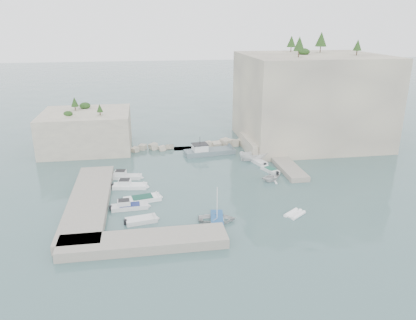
{
  "coord_description": "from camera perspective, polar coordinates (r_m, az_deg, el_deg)",
  "views": [
    {
      "loc": [
        -9.31,
        -51.43,
        23.13
      ],
      "look_at": [
        0.0,
        6.0,
        3.0
      ],
      "focal_mm": 35.0,
      "sensor_mm": 36.0,
      "label": 1
    }
  ],
  "objects": [
    {
      "name": "tender_east_d",
      "position": [
        70.72,
        6.47,
        -0.13
      ],
      "size": [
        5.36,
        2.95,
        1.96
      ],
      "primitive_type": "imported",
      "rotation": [
        0.0,
        0.0,
        1.36
      ],
      "color": "white",
      "rests_on": "ground"
    },
    {
      "name": "motorboat_a",
      "position": [
        63.87,
        -11.52,
        -2.55
      ],
      "size": [
        5.54,
        2.51,
        1.4
      ],
      "primitive_type": null,
      "rotation": [
        0.0,
        0.0,
        -0.18
      ],
      "color": "silver",
      "rests_on": "ground"
    },
    {
      "name": "ground",
      "position": [
        57.16,
        0.97,
        -4.79
      ],
      "size": [
        400.0,
        400.0,
        0.0
      ],
      "primitive_type": "plane",
      "color": "#416161",
      "rests_on": "ground"
    },
    {
      "name": "rowboat_mast",
      "position": [
        48.65,
        1.29,
        -5.92
      ],
      "size": [
        0.1,
        0.1,
        4.2
      ],
      "primitive_type": "cylinder",
      "color": "white",
      "rests_on": "rowboat"
    },
    {
      "name": "quay_south",
      "position": [
        45.01,
        -9.01,
        -11.29
      ],
      "size": [
        18.0,
        4.0,
        1.1
      ],
      "primitive_type": "cube",
      "color": "#9E9689",
      "rests_on": "ground"
    },
    {
      "name": "tender_east_b",
      "position": [
        66.09,
        8.72,
        -1.63
      ],
      "size": [
        2.54,
        4.09,
        0.7
      ],
      "primitive_type": null,
      "rotation": [
        0.0,
        0.0,
        1.91
      ],
      "color": "silver",
      "rests_on": "ground"
    },
    {
      "name": "inflatable_dinghy",
      "position": [
        52.33,
        12.09,
        -7.61
      ],
      "size": [
        3.14,
        2.85,
        0.44
      ],
      "primitive_type": null,
      "rotation": [
        0.0,
        0.0,
        0.65
      ],
      "color": "white",
      "rests_on": "ground"
    },
    {
      "name": "motorboat_e",
      "position": [
        50.25,
        -9.34,
        -8.6
      ],
      "size": [
        4.33,
        2.41,
        0.7
      ],
      "primitive_type": null,
      "rotation": [
        0.0,
        0.0,
        0.19
      ],
      "color": "silver",
      "rests_on": "ground"
    },
    {
      "name": "motorboat_d",
      "position": [
        53.84,
        -10.93,
        -6.73
      ],
      "size": [
        5.22,
        1.8,
        1.4
      ],
      "primitive_type": null,
      "rotation": [
        0.0,
        0.0,
        0.05
      ],
      "color": "silver",
      "rests_on": "ground"
    },
    {
      "name": "outcrop_west",
      "position": [
        79.63,
        -16.67,
        4.0
      ],
      "size": [
        16.0,
        14.0,
        7.0
      ],
      "primitive_type": "cube",
      "color": "beige",
      "rests_on": "ground"
    },
    {
      "name": "work_boat",
      "position": [
        73.95,
        0.23,
        0.86
      ],
      "size": [
        10.34,
        4.29,
        2.2
      ],
      "primitive_type": null,
      "rotation": [
        0.0,
        0.0,
        0.14
      ],
      "color": "slate",
      "rests_on": "ground"
    },
    {
      "name": "quay_west",
      "position": [
        55.79,
        -16.38,
        -5.62
      ],
      "size": [
        5.0,
        24.0,
        1.1
      ],
      "primitive_type": "cube",
      "color": "#9E9689",
      "rests_on": "ground"
    },
    {
      "name": "vegetation",
      "position": [
        80.71,
        10.84,
        15.07
      ],
      "size": [
        53.48,
        13.88,
        13.4
      ],
      "color": "#1E4219",
      "rests_on": "ground"
    },
    {
      "name": "ledge_east",
      "position": [
        69.36,
        10.54,
        -0.38
      ],
      "size": [
        3.0,
        16.0,
        0.8
      ],
      "primitive_type": "cube",
      "color": "#9E9689",
      "rests_on": "ground"
    },
    {
      "name": "cliff_east",
      "position": [
        82.45,
        14.18,
        8.29
      ],
      "size": [
        26.0,
        22.0,
        17.0
      ],
      "primitive_type": "cube",
      "color": "beige",
      "rests_on": "ground"
    },
    {
      "name": "motorboat_b",
      "position": [
        60.23,
        -10.91,
        -3.87
      ],
      "size": [
        5.54,
        2.48,
        1.4
      ],
      "primitive_type": null,
      "rotation": [
        0.0,
        0.0,
        -0.14
      ],
      "color": "white",
      "rests_on": "ground"
    },
    {
      "name": "cliff_terrace",
      "position": [
        76.14,
        8.25,
        2.18
      ],
      "size": [
        8.0,
        10.0,
        2.5
      ],
      "primitive_type": "cube",
      "color": "beige",
      "rests_on": "ground"
    },
    {
      "name": "breakwater",
      "position": [
        77.23,
        -2.63,
        2.18
      ],
      "size": [
        28.0,
        3.0,
        1.4
      ],
      "primitive_type": "cube",
      "color": "beige",
      "rests_on": "ground"
    },
    {
      "name": "tender_east_a",
      "position": [
        62.25,
        8.82,
        -2.96
      ],
      "size": [
        3.87,
        3.57,
        1.7
      ],
      "primitive_type": "imported",
      "rotation": [
        0.0,
        0.0,
        1.85
      ],
      "color": "silver",
      "rests_on": "ground"
    },
    {
      "name": "rowboat",
      "position": [
        49.79,
        1.27,
        -8.6
      ],
      "size": [
        4.97,
        3.89,
        0.94
      ],
      "primitive_type": "imported",
      "rotation": [
        0.0,
        0.0,
        1.42
      ],
      "color": "silver",
      "rests_on": "ground"
    },
    {
      "name": "tender_east_c",
      "position": [
        69.92,
        7.01,
        -0.38
      ],
      "size": [
        2.75,
        4.82,
        0.7
      ],
      "primitive_type": null,
      "rotation": [
        0.0,
        0.0,
        1.87
      ],
      "color": "silver",
      "rests_on": "ground"
    },
    {
      "name": "motorboat_c",
      "position": [
        55.77,
        -9.2,
        -5.68
      ],
      "size": [
        5.64,
        2.97,
        0.7
      ],
      "primitive_type": null,
      "rotation": [
        0.0,
        0.0,
        0.2
      ],
      "color": "white",
      "rests_on": "ground"
    }
  ]
}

